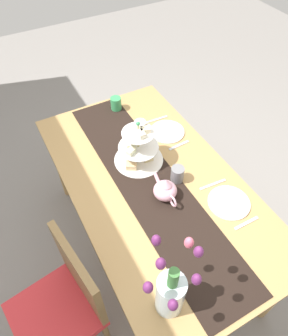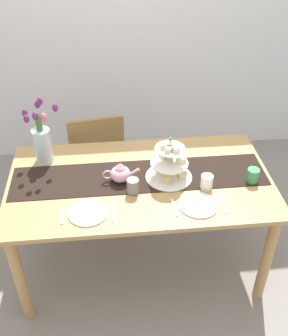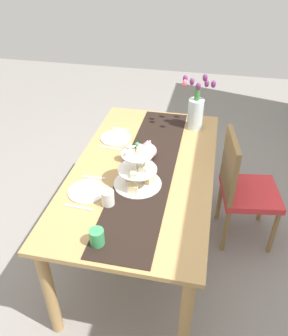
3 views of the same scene
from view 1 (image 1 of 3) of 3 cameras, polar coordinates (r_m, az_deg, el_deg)
name	(u,v)px [view 1 (image 1 of 3)]	position (r m, az deg, el deg)	size (l,w,h in m)	color
ground_plane	(151,244)	(2.45, 1.35, -13.82)	(8.00, 8.00, 0.00)	gray
dining_table	(153,192)	(1.88, 1.71, -4.46)	(1.69, 0.93, 0.78)	tan
chair_left	(65,302)	(1.80, -14.37, -22.79)	(0.48, 0.48, 0.91)	olive
table_runner	(149,183)	(1.78, 0.92, -2.76)	(1.64, 0.35, 0.00)	black
tiered_cake_stand	(138,149)	(1.83, -1.11, 3.49)	(0.30, 0.30, 0.30)	beige
teapot	(165,190)	(1.68, 3.95, -4.11)	(0.24, 0.13, 0.14)	#E5A8BC
tulip_vase	(171,291)	(1.32, 4.96, -21.68)	(0.24, 0.24, 0.45)	silver
dinner_plate_left	(229,203)	(1.76, 15.40, -6.17)	(0.23, 0.23, 0.01)	white
fork_left	(246,223)	(1.72, 18.40, -9.62)	(0.02, 0.15, 0.01)	silver
knife_left	(213,184)	(1.82, 12.59, -2.97)	(0.01, 0.17, 0.01)	silver
dinner_plate_right	(167,132)	(2.08, 4.30, 6.71)	(0.23, 0.23, 0.01)	white
fork_right	(179,145)	(2.00, 6.45, 4.18)	(0.02, 0.15, 0.01)	silver
knife_right	(156,119)	(2.18, 2.30, 8.94)	(0.01, 0.17, 0.01)	silver
mug_grey	(177,174)	(1.77, 6.19, -1.12)	(0.08, 0.08, 0.10)	slate
mug_white_text	(140,127)	(2.05, -0.70, 7.54)	(0.08, 0.08, 0.10)	white
mug_orange	(116,104)	(2.25, -5.19, 11.75)	(0.08, 0.08, 0.10)	#389356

